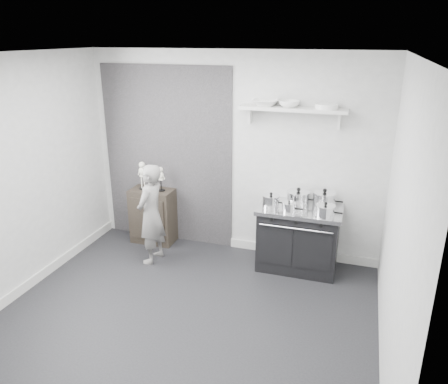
{
  "coord_description": "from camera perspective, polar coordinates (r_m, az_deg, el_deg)",
  "views": [
    {
      "loc": [
        1.63,
        -3.61,
        2.86
      ],
      "look_at": [
        0.16,
        0.95,
        1.13
      ],
      "focal_mm": 35.0,
      "sensor_mm": 36.0,
      "label": 1
    }
  ],
  "objects": [
    {
      "name": "skeleton_torso",
      "position": [
        6.13,
        -8.27,
        1.92
      ],
      "size": [
        0.11,
        0.07,
        0.4
      ],
      "primitive_type": null,
      "color": "silver",
      "rests_on": "side_cabinet"
    },
    {
      "name": "bowl_small",
      "position": [
        5.41,
        8.51,
        11.33
      ],
      "size": [
        0.25,
        0.25,
        0.08
      ],
      "primitive_type": "imported",
      "color": "white",
      "rests_on": "wall_shelf"
    },
    {
      "name": "side_cabinet",
      "position": [
        6.4,
        -9.22,
        -3.06
      ],
      "size": [
        0.61,
        0.36,
        0.8
      ],
      "primitive_type": "cube",
      "color": "black",
      "rests_on": "ground"
    },
    {
      "name": "plate_stack",
      "position": [
        5.36,
        13.24,
        10.84
      ],
      "size": [
        0.27,
        0.27,
        0.06
      ],
      "primitive_type": "cylinder",
      "color": "white",
      "rests_on": "wall_shelf"
    },
    {
      "name": "pot_back_left",
      "position": [
        5.6,
        9.66,
        -0.73
      ],
      "size": [
        0.38,
        0.29,
        0.22
      ],
      "color": "silver",
      "rests_on": "stove"
    },
    {
      "name": "pot_front_right",
      "position": [
        5.29,
        13.09,
        -2.4
      ],
      "size": [
        0.32,
        0.23,
        0.19
      ],
      "color": "silver",
      "rests_on": "stove"
    },
    {
      "name": "child",
      "position": [
        5.74,
        -9.51,
        -2.89
      ],
      "size": [
        0.36,
        0.51,
        1.34
      ],
      "primitive_type": "imported",
      "rotation": [
        0.0,
        0.0,
        -1.65
      ],
      "color": "slate",
      "rests_on": "ground"
    },
    {
      "name": "ground",
      "position": [
        4.89,
        -5.41,
        -16.07
      ],
      "size": [
        4.0,
        4.0,
        0.0
      ],
      "primitive_type": "plane",
      "color": "black",
      "rests_on": "ground"
    },
    {
      "name": "bowl_large",
      "position": [
        5.47,
        5.44,
        11.52
      ],
      "size": [
        0.31,
        0.31,
        0.08
      ],
      "primitive_type": "imported",
      "color": "white",
      "rests_on": "wall_shelf"
    },
    {
      "name": "wall_shelf",
      "position": [
        5.42,
        8.99,
        10.56
      ],
      "size": [
        1.3,
        0.26,
        0.24
      ],
      "color": "silver",
      "rests_on": "room_shell"
    },
    {
      "name": "stove",
      "position": [
        5.68,
        9.68,
        -5.92
      ],
      "size": [
        1.04,
        0.65,
        0.83
      ],
      "color": "black",
      "rests_on": "ground"
    },
    {
      "name": "pot_front_left",
      "position": [
        5.47,
        6.15,
        -1.17
      ],
      "size": [
        0.3,
        0.22,
        0.19
      ],
      "color": "silver",
      "rests_on": "stove"
    },
    {
      "name": "room_shell",
      "position": [
        4.31,
        -6.42,
        3.26
      ],
      "size": [
        4.02,
        3.62,
        2.71
      ],
      "color": "#B6B6B4",
      "rests_on": "ground"
    },
    {
      "name": "skeleton_full",
      "position": [
        6.25,
        -10.6,
        2.42
      ],
      "size": [
        0.13,
        0.08,
        0.46
      ],
      "primitive_type": null,
      "color": "silver",
      "rests_on": "side_cabinet"
    },
    {
      "name": "pot_back_right",
      "position": [
        5.58,
        12.95,
        -0.94
      ],
      "size": [
        0.38,
        0.29,
        0.24
      ],
      "color": "silver",
      "rests_on": "stove"
    },
    {
      "name": "pot_front_center",
      "position": [
        5.34,
        8.5,
        -1.98
      ],
      "size": [
        0.26,
        0.17,
        0.15
      ],
      "color": "silver",
      "rests_on": "stove"
    }
  ]
}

